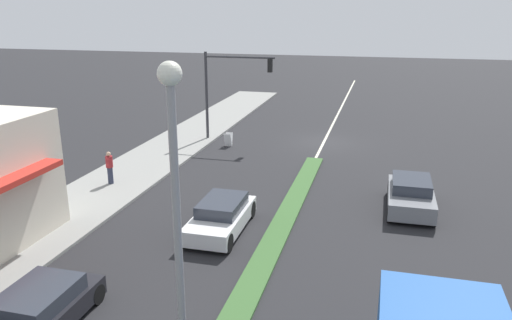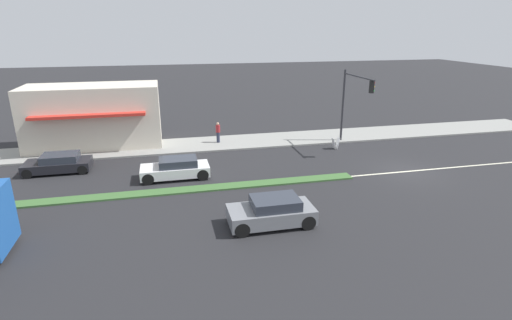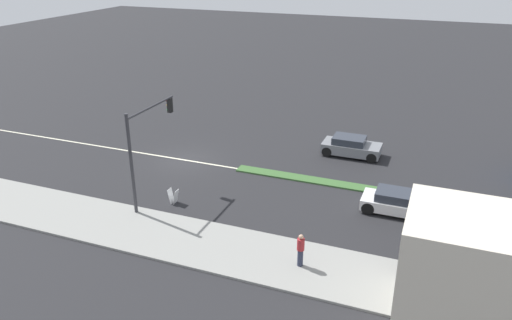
# 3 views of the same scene
# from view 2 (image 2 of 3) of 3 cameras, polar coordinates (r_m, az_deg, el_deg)

# --- Properties ---
(ground_plane) EXTENTS (160.00, 160.00, 0.00)m
(ground_plane) POSITION_cam_2_polar(r_m,az_deg,el_deg) (23.17, -19.84, -5.03)
(ground_plane) COLOR #232326
(sidewalk_right) EXTENTS (4.00, 73.00, 0.12)m
(sidewalk_right) POSITION_cam_2_polar(r_m,az_deg,el_deg) (31.65, -19.11, 1.41)
(sidewalk_right) COLOR gray
(sidewalk_right) RESTS_ON ground
(lane_marking_center) EXTENTS (0.16, 60.00, 0.01)m
(lane_marking_center) POSITION_cam_2_polar(r_m,az_deg,el_deg) (27.36, 20.77, -1.53)
(lane_marking_center) COLOR beige
(lane_marking_center) RESTS_ON ground
(building_corner_store) EXTENTS (4.85, 9.68, 4.59)m
(building_corner_store) POSITION_cam_2_polar(r_m,az_deg,el_deg) (32.69, -22.14, 5.87)
(building_corner_store) COLOR beige
(building_corner_store) RESTS_ON sidewalk_right
(traffic_signal_main) EXTENTS (4.59, 0.34, 5.60)m
(traffic_signal_main) POSITION_cam_2_polar(r_m,az_deg,el_deg) (30.96, 13.56, 8.88)
(traffic_signal_main) COLOR #333338
(traffic_signal_main) RESTS_ON sidewalk_right
(pedestrian) EXTENTS (0.34, 0.34, 1.61)m
(pedestrian) POSITION_cam_2_polar(r_m,az_deg,el_deg) (31.51, -5.45, 4.01)
(pedestrian) COLOR #282D42
(pedestrian) RESTS_ON sidewalk_right
(warning_aframe_sign) EXTENTS (0.45, 0.53, 0.84)m
(warning_aframe_sign) POSITION_cam_2_polar(r_m,az_deg,el_deg) (30.81, 11.29, 2.35)
(warning_aframe_sign) COLOR silver
(warning_aframe_sign) RESTS_ON ground
(sedan_dark) EXTENTS (1.91, 3.95, 1.17)m
(sedan_dark) POSITION_cam_2_polar(r_m,az_deg,el_deg) (28.30, -26.38, -0.43)
(sedan_dark) COLOR black
(sedan_dark) RESTS_ON ground
(van_white) EXTENTS (1.80, 4.10, 1.25)m
(van_white) POSITION_cam_2_polar(r_m,az_deg,el_deg) (24.80, -11.38, -1.19)
(van_white) COLOR silver
(van_white) RESTS_ON ground
(suv_grey) EXTENTS (1.89, 3.97, 1.35)m
(suv_grey) POSITION_cam_2_polar(r_m,az_deg,el_deg) (18.69, 2.28, -7.42)
(suv_grey) COLOR slate
(suv_grey) RESTS_ON ground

